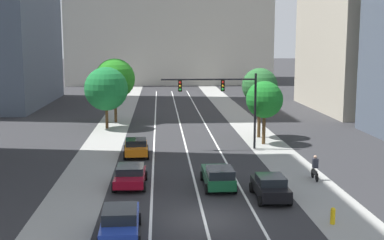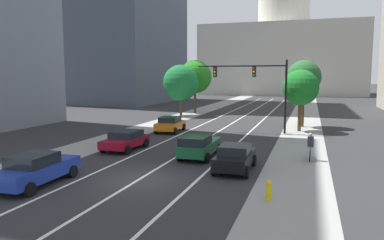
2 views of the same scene
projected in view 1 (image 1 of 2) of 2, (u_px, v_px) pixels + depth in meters
The scene contains 19 objects.
ground_plane at pixel (177, 114), 67.01m from camera, with size 400.00×400.00×0.00m, color #2B2B2D.
sidewalk_left at pixel (116, 120), 61.60m from camera, with size 3.64×130.00×0.01m, color gray.
sidewalk_right at pixel (241, 119), 62.56m from camera, with size 3.64×130.00×0.01m, color gray.
lane_stripe_left at pixel (155, 135), 52.04m from camera, with size 0.16×90.00×0.01m, color white.
lane_stripe_center at pixel (183, 134), 52.22m from camera, with size 0.16×90.00×0.01m, color white.
lane_stripe_right at pixel (211, 134), 52.40m from camera, with size 0.16×90.00×0.01m, color white.
capitol_building at pixel (169, 25), 118.45m from camera, with size 43.61×26.38×39.92m.
car_blue at pixel (120, 222), 24.87m from camera, with size 2.08×4.74×1.56m.
car_crimson at pixel (130, 175), 33.76m from camera, with size 2.17×4.15×1.34m.
car_orange at pixel (136, 147), 42.47m from camera, with size 2.19×4.13×1.44m.
car_black at pixel (270, 187), 30.97m from camera, with size 1.97×4.06×1.47m.
car_green at pixel (218, 176), 33.28m from camera, with size 2.03×4.57×1.52m.
traffic_signal_mast at pixel (225, 95), 44.53m from camera, with size 8.32×0.39×6.67m.
fire_hydrant at pixel (333, 216), 26.75m from camera, with size 0.26×0.35×0.91m.
cyclist at pixel (315, 168), 35.15m from camera, with size 0.37×1.70×1.72m.
street_tree_near_left at pixel (115, 79), 59.24m from camera, with size 4.65×4.65×7.42m.
street_tree_near_right at pixel (264, 100), 46.80m from camera, with size 3.39×3.39×5.84m.
street_tree_far_right at pixel (260, 86), 49.94m from camera, with size 3.49×3.49×6.84m.
street_tree_mid_left at pixel (106, 89), 55.02m from camera, with size 4.69×4.69×6.68m.
Camera 1 is at (-2.35, -26.32, 9.52)m, focal length 48.07 mm.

